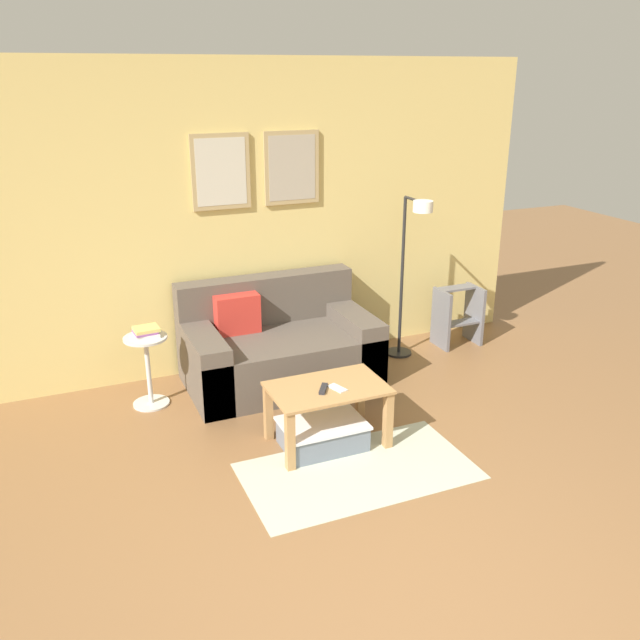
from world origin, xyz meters
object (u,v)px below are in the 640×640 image
storage_bin (323,434)px  cell_phone (337,388)px  floor_lamp (412,259)px  step_stool (458,315)px  side_table (148,364)px  book_stack (146,332)px  remote_control (323,389)px  coffee_table (328,399)px  couch (278,348)px

storage_bin → cell_phone: (0.10, -0.02, 0.34)m
floor_lamp → step_stool: 0.90m
side_table → step_stool: (2.88, 0.11, -0.04)m
floor_lamp → storage_bin: bearing=-140.2°
step_stool → book_stack: bearing=-177.9°
remote_control → step_stool: (1.90, 1.22, -0.15)m
coffee_table → cell_phone: size_ratio=5.63×
remote_control → step_stool: bearing=64.7°
book_stack → step_stool: bearing=2.1°
remote_control → cell_phone: (0.10, -0.02, -0.01)m
side_table → coffee_table: bearing=-46.1°
side_table → step_stool: side_table is taller
book_stack → remote_control: book_stack is taller
floor_lamp → remote_control: 1.74m
storage_bin → remote_control: (0.00, -0.00, 0.34)m
couch → remote_control: (-0.08, -1.13, 0.15)m
couch → side_table: size_ratio=2.70×
coffee_table → floor_lamp: floor_lamp is taller
side_table → floor_lamp: bearing=-0.7°
storage_bin → side_table: (-0.98, 1.10, 0.24)m
storage_bin → book_stack: bearing=131.0°
side_table → cell_phone: 1.56m
couch → side_table: couch is taller
couch → side_table: 1.06m
side_table → book_stack: 0.26m
couch → coffee_table: couch is taller
book_stack → remote_control: size_ratio=1.34×
coffee_table → storage_bin: bearing=-146.8°
cell_phone → coffee_table: bearing=113.1°
floor_lamp → book_stack: (-2.25, 0.04, -0.33)m
coffee_table → cell_phone: (0.05, -0.05, 0.10)m
cell_phone → remote_control: bearing=152.0°
storage_bin → side_table: bearing=131.6°
book_stack → cell_phone: 1.56m
floor_lamp → cell_phone: size_ratio=10.36×
book_stack → step_stool: (2.87, 0.10, -0.31)m
coffee_table → side_table: 1.48m
storage_bin → step_stool: 2.27m
cell_phone → storage_bin: bearing=149.9°
couch → storage_bin: couch is taller
coffee_table → remote_control: size_ratio=5.26×
book_stack → remote_control: 1.48m
floor_lamp → side_table: 2.34m
step_stool → coffee_table: bearing=-147.5°
coffee_table → cell_phone: bearing=-48.7°
book_stack → step_stool: 2.89m
remote_control → floor_lamp: bearing=72.0°
side_table → step_stool: 2.88m
storage_bin → cell_phone: cell_phone is taller
side_table → storage_bin: bearing=-48.4°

